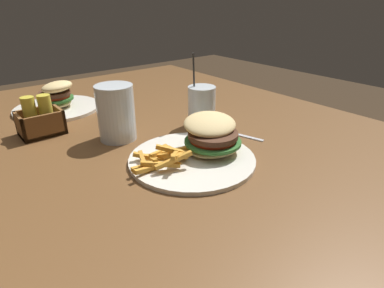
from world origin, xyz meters
The scene contains 7 objects.
dining_table centered at (0.00, 0.00, 0.62)m, with size 1.29×1.42×0.72m.
meal_plate_near centered at (0.07, -0.22, 0.75)m, with size 0.29×0.29×0.10m.
beer_glass centered at (-0.03, 0.00, 0.79)m, with size 0.10×0.10×0.14m.
juice_glass centered at (0.20, -0.07, 0.78)m, with size 0.08×0.08×0.21m.
spoon centered at (0.22, -0.13, 0.73)m, with size 0.07×0.16×0.01m.
meal_plate_far centered at (-0.08, 0.34, 0.75)m, with size 0.27×0.27×0.10m.
condiment_caddy centered at (-0.18, 0.16, 0.76)m, with size 0.11×0.09×0.11m.
Camera 1 is at (-0.37, -0.73, 1.07)m, focal length 30.00 mm.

